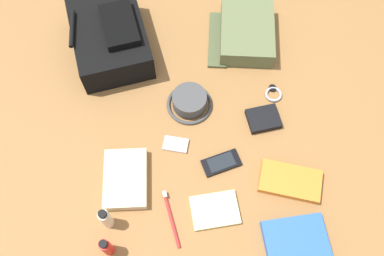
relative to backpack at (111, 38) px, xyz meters
The scene contains 15 objects.
ground_plane 0.47m from the backpack, 144.18° to the right, with size 2.64×2.02×0.02m, color brown.
backpack is the anchor object (origin of this frame).
toiletry_pouch 0.51m from the backpack, 89.26° to the right, with size 0.29×0.28×0.07m.
bucket_hat 0.38m from the backpack, 134.61° to the right, with size 0.16×0.16×0.06m.
sunscreen_spray 0.75m from the backpack, behind, with size 0.03×0.03×0.11m.
lotion_bottle 0.67m from the backpack, behind, with size 0.03×0.03×0.12m.
paperback_novel 0.96m from the backpack, 143.97° to the right, with size 0.16×0.20×0.03m.
travel_guidebook 0.82m from the backpack, 135.14° to the right, with size 0.16×0.22×0.03m.
cell_phone 0.62m from the backpack, 144.04° to the right, with size 0.09×0.14×0.01m.
media_player 0.47m from the backpack, 153.05° to the right, with size 0.07×0.09×0.01m.
wristwatch 0.63m from the backpack, 113.08° to the right, with size 0.07×0.06×0.01m.
toothbrush 0.69m from the backpack, 164.80° to the right, with size 0.19×0.05×0.02m.
wallet 0.63m from the backpack, 123.49° to the right, with size 0.09×0.11×0.02m, color black.
notepad 0.73m from the backpack, 153.83° to the right, with size 0.11×0.15×0.02m, color beige.
folded_towel 0.54m from the backpack, behind, with size 0.20×0.14×0.04m, color #C6B289.
Camera 1 is at (-0.61, 0.05, 1.36)m, focal length 39.95 mm.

